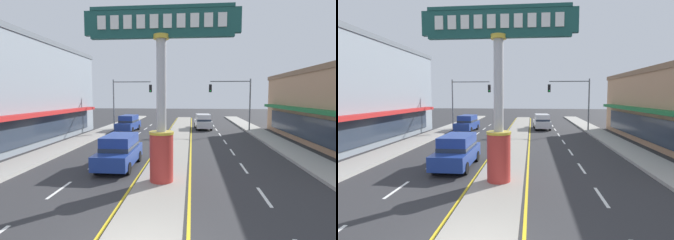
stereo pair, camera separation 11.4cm
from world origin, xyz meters
TOP-DOWN VIEW (x-y plane):
  - median_strip at (0.00, 18.00)m, footprint 2.35×52.00m
  - sidewalk_left at (-8.94, 16.00)m, footprint 2.34×60.00m
  - sidewalk_right at (8.94, 16.00)m, footprint 2.34×60.00m
  - lane_markings at (0.00, 16.65)m, footprint 9.09×52.00m
  - district_sign at (0.00, 6.04)m, footprint 7.16×1.18m
  - traffic_light_left_side at (-6.41, 25.38)m, footprint 4.86×0.46m
  - traffic_light_right_side at (6.41, 25.28)m, footprint 4.86×0.46m
  - suv_near_right_lane at (-2.83, 8.82)m, footprint 1.97×4.60m
  - suv_far_right_lane at (2.83, 27.18)m, footprint 2.17×4.70m
  - suv_near_left_lane at (-6.12, 24.49)m, footprint 2.17×4.70m

SIDE VIEW (x-z plane):
  - lane_markings at x=0.00m, z-range 0.00..0.01m
  - median_strip at x=0.00m, z-range 0.00..0.14m
  - sidewalk_left at x=-8.94m, z-range 0.00..0.18m
  - sidewalk_right at x=8.94m, z-range 0.00..0.18m
  - suv_near_right_lane at x=-2.83m, z-range 0.03..1.93m
  - suv_far_right_lane at x=2.83m, z-range 0.03..1.93m
  - suv_near_left_lane at x=-6.12m, z-range 0.03..1.93m
  - traffic_light_left_side at x=-6.41m, z-range 1.15..7.35m
  - traffic_light_right_side at x=6.41m, z-range 1.15..7.35m
  - district_sign at x=0.00m, z-range 0.29..8.43m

